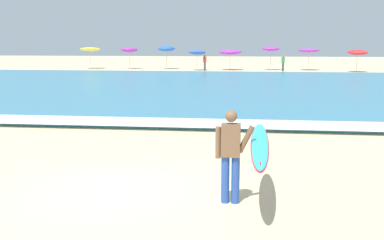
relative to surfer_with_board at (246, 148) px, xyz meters
The scene contains 14 objects.
ground_plane 2.87m from the surfer_with_board, behind, with size 160.00×160.00×0.00m, color beige.
sea 21.04m from the surfer_with_board, 97.24° to the left, with size 120.00×28.00×0.14m, color teal.
surf_foam 7.96m from the surfer_with_board, 109.57° to the left, with size 120.00×1.79×0.01m, color white.
surfer_with_board is the anchor object (origin of this frame).
beach_umbrella_0 42.96m from the surfer_with_board, 112.59° to the left, with size 2.14×2.15×2.30m.
beach_umbrella_1 41.72m from the surfer_with_board, 107.17° to the left, with size 1.71×1.74×2.33m.
beach_umbrella_2 40.79m from the surfer_with_board, 101.82° to the left, with size 1.81×1.82×2.43m.
beach_umbrella_3 38.45m from the surfer_with_board, 97.38° to the left, with size 1.70×1.73×2.07m.
beach_umbrella_4 39.18m from the surfer_with_board, 92.46° to the left, with size 2.30×2.31×2.08m.
beach_umbrella_5 39.58m from the surfer_with_board, 86.52° to the left, with size 1.76×1.77×2.39m.
beach_umbrella_6 40.03m from the surfer_with_board, 81.13° to the left, with size 2.07×2.07×2.20m.
beach_umbrella_7 38.82m from the surfer_with_board, 74.44° to the left, with size 1.89×1.92×2.17m.
beachgoer_near_row_left 38.05m from the surfer_with_board, 84.65° to the left, with size 0.32×0.20×1.58m.
beachgoer_near_row_mid 38.27m from the surfer_with_board, 96.22° to the left, with size 0.32×0.20×1.58m.
Camera 1 is at (2.62, -8.53, 2.95)m, focal length 43.12 mm.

